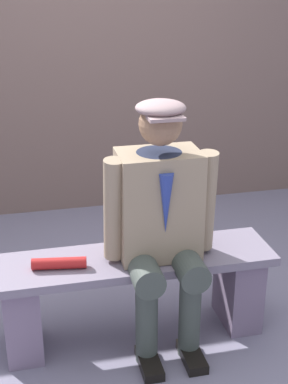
# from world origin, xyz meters

# --- Properties ---
(ground_plane) EXTENTS (30.00, 30.00, 0.00)m
(ground_plane) POSITION_xyz_m (0.00, 0.00, 0.00)
(ground_plane) COLOR slate
(bench) EXTENTS (1.43, 0.37, 0.48)m
(bench) POSITION_xyz_m (0.00, 0.00, 0.29)
(bench) COLOR slate
(bench) RESTS_ON ground
(seated_man) EXTENTS (0.57, 0.53, 1.28)m
(seated_man) POSITION_xyz_m (-0.12, 0.05, 0.70)
(seated_man) COLOR gray
(seated_man) RESTS_ON ground
(rolled_magazine) EXTENTS (0.27, 0.10, 0.06)m
(rolled_magazine) POSITION_xyz_m (0.38, 0.03, 0.50)
(rolled_magazine) COLOR #B21E1E
(rolled_magazine) RESTS_ON bench
(stadium_wall) EXTENTS (12.00, 0.24, 1.92)m
(stadium_wall) POSITION_xyz_m (0.00, -1.87, 0.96)
(stadium_wall) COLOR #705851
(stadium_wall) RESTS_ON ground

